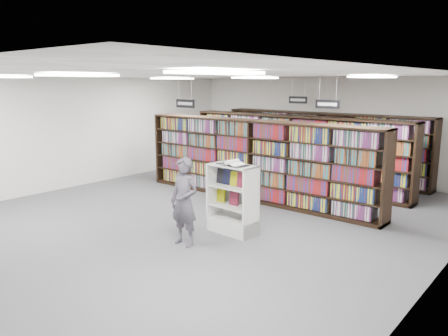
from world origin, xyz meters
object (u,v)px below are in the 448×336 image
Objects in this scene: shopper at (184,202)px; endcap_display at (234,210)px; open_book at (233,163)px; bookshelf_row_near at (254,160)px.

endcap_display is at bearing 73.10° from shopper.
endcap_display is 1.24m from shopper.
shopper is (-0.27, -1.15, 0.36)m from endcap_display.
endcap_display is at bearing 114.33° from open_book.
shopper is (-0.29, -1.09, -0.61)m from open_book.
endcap_display is at bearing -63.35° from bookshelf_row_near.
open_book is at bearing -63.60° from bookshelf_row_near.
open_book reaches higher than endcap_display.
bookshelf_row_near reaches higher than open_book.
endcap_display is 0.84× the size of shopper.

